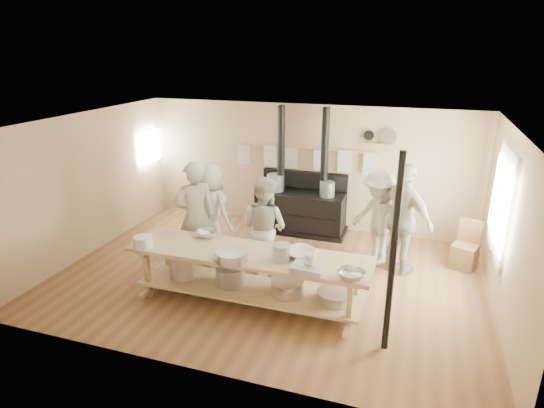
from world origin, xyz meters
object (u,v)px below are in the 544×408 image
object	(u,v)px
cook_right	(403,220)
chair	(464,254)
cook_by_window	(378,218)
prep_table	(248,273)
stove	(301,208)
cook_left	(264,228)
cook_center	(210,211)
cook_far_left	(195,217)
roasting_pan	(308,269)

from	to	relation	value
cook_right	chair	bearing A→B (deg)	-119.41
cook_by_window	cook_right	bearing A→B (deg)	7.54
prep_table	cook_right	bearing A→B (deg)	40.26
stove	chair	size ratio (longest dim) A/B	3.04
cook_left	cook_right	size ratio (longest dim) A/B	0.90
cook_left	cook_by_window	size ratio (longest dim) A/B	1.02
cook_right	cook_by_window	bearing A→B (deg)	2.05
chair	cook_center	bearing A→B (deg)	-147.89
cook_center	cook_by_window	distance (m)	2.98
prep_table	cook_center	xyz separation A→B (m)	(-1.24, 1.33, 0.37)
cook_far_left	cook_by_window	xyz separation A→B (m)	(2.91, 1.24, -0.11)
cook_right	roasting_pan	size ratio (longest dim) A/B	4.45
cook_left	cook_center	bearing A→B (deg)	-0.07
cook_center	cook_right	world-z (taller)	cook_right
cook_far_left	roasting_pan	world-z (taller)	cook_far_left
cook_left	roasting_pan	size ratio (longest dim) A/B	4.02
cook_left	roasting_pan	world-z (taller)	cook_left
cook_right	roasting_pan	bearing A→B (deg)	96.07
roasting_pan	cook_far_left	bearing A→B (deg)	153.48
prep_table	cook_far_left	xyz separation A→B (m)	(-1.26, 0.79, 0.45)
prep_table	cook_left	distance (m)	1.00
cook_center	chair	bearing A→B (deg)	-148.71
cook_far_left	roasting_pan	xyz separation A→B (m)	(2.24, -1.12, -0.07)
cook_left	roasting_pan	xyz separation A→B (m)	(1.05, -1.26, 0.03)
prep_table	roasting_pan	bearing A→B (deg)	-18.51
roasting_pan	cook_left	bearing A→B (deg)	129.81
cook_right	chair	world-z (taller)	cook_right
cook_center	cook_right	xyz separation A→B (m)	(3.33, 0.43, 0.08)
stove	cook_right	bearing A→B (deg)	-31.00
prep_table	cook_center	distance (m)	1.86
stove	cook_right	size ratio (longest dim) A/B	1.35
stove	cook_left	world-z (taller)	stove
cook_far_left	stove	bearing A→B (deg)	-162.97
stove	cook_by_window	bearing A→B (deg)	-30.82
stove	chair	distance (m)	3.25
cook_by_window	roasting_pan	world-z (taller)	cook_by_window
cook_right	roasting_pan	distance (m)	2.37
cook_far_left	cook_center	size ratio (longest dim) A/B	1.09
cook_by_window	cook_far_left	bearing A→B (deg)	-117.70
cook_center	cook_right	bearing A→B (deg)	-153.82
stove	cook_far_left	bearing A→B (deg)	-119.46
cook_far_left	cook_center	bearing A→B (deg)	-134.87
cook_far_left	roasting_pan	bearing A→B (deg)	109.97
roasting_pan	stove	bearing A→B (deg)	106.37
prep_table	cook_center	bearing A→B (deg)	133.02
cook_center	roasting_pan	bearing A→B (deg)	162.05
prep_table	cook_center	world-z (taller)	cook_center
roasting_pan	prep_table	bearing A→B (deg)	161.49
cook_left	cook_center	size ratio (longest dim) A/B	0.98
cook_right	prep_table	bearing A→B (deg)	74.01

